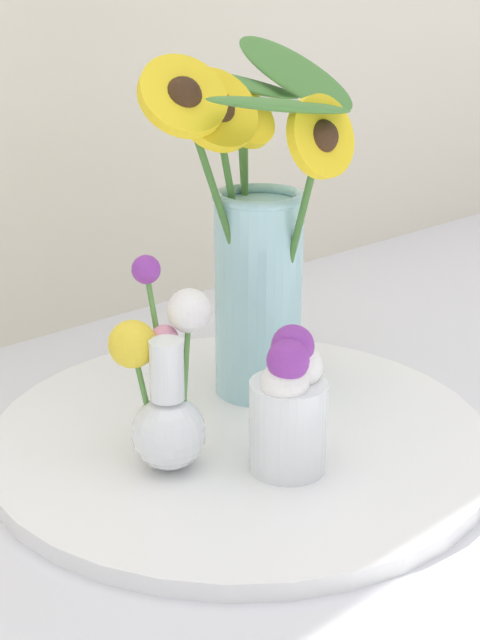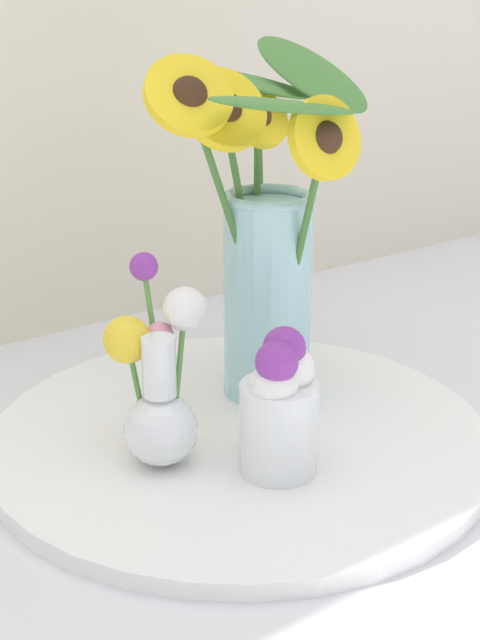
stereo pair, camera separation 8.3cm
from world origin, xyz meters
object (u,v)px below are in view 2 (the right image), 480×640
serving_tray (240,436)px  mason_jar_sunflowers (265,240)px  vase_small_center (281,405)px  vase_bulb_right (158,387)px

serving_tray → mason_jar_sunflowers: bearing=37.9°
mason_jar_sunflowers → serving_tray: bearing=-142.1°
mason_jar_sunflowers → vase_small_center: bearing=-122.6°
serving_tray → mason_jar_sunflowers: 0.20m
serving_tray → vase_bulb_right: bearing=-177.8°
vase_bulb_right → vase_small_center: bearing=-47.8°
mason_jar_sunflowers → vase_small_center: mason_jar_sunflowers is taller
vase_small_center → vase_bulb_right: bearing=132.2°
serving_tray → mason_jar_sunflowers: mason_jar_sunflowers is taller
serving_tray → vase_small_center: vase_small_center is taller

